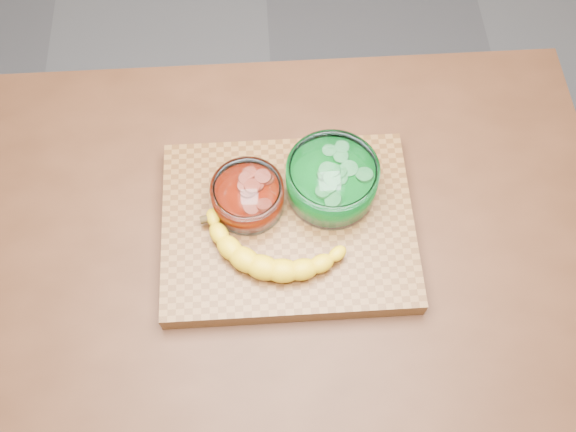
{
  "coord_description": "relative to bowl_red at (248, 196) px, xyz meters",
  "views": [
    {
      "loc": [
        -0.03,
        -0.51,
        1.96
      ],
      "look_at": [
        0.0,
        0.0,
        0.96
      ],
      "focal_mm": 40.0,
      "sensor_mm": 36.0,
      "label": 1
    }
  ],
  "objects": [
    {
      "name": "ground",
      "position": [
        0.07,
        -0.04,
        -0.97
      ],
      "size": [
        3.5,
        3.5,
        0.0
      ],
      "primitive_type": "plane",
      "color": "slate",
      "rests_on": "ground"
    },
    {
      "name": "counter",
      "position": [
        0.07,
        -0.04,
        -0.52
      ],
      "size": [
        1.2,
        0.8,
        0.9
      ],
      "primitive_type": "cube",
      "color": "#492716",
      "rests_on": "ground"
    },
    {
      "name": "cutting_board",
      "position": [
        0.07,
        -0.04,
        -0.05
      ],
      "size": [
        0.45,
        0.35,
        0.04
      ],
      "primitive_type": "cube",
      "color": "brown",
      "rests_on": "counter"
    },
    {
      "name": "bowl_red",
      "position": [
        0.0,
        0.0,
        0.0
      ],
      "size": [
        0.13,
        0.13,
        0.06
      ],
      "color": "white",
      "rests_on": "cutting_board"
    },
    {
      "name": "bowl_green",
      "position": [
        0.15,
        0.02,
        0.01
      ],
      "size": [
        0.16,
        0.16,
        0.08
      ],
      "color": "white",
      "rests_on": "cutting_board"
    },
    {
      "name": "banana",
      "position": [
        0.04,
        -0.09,
        -0.01
      ],
      "size": [
        0.28,
        0.17,
        0.04
      ],
      "primitive_type": null,
      "color": "yellow",
      "rests_on": "cutting_board"
    }
  ]
}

